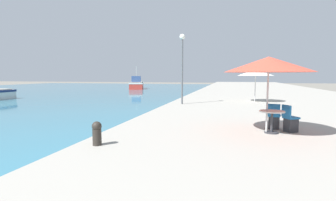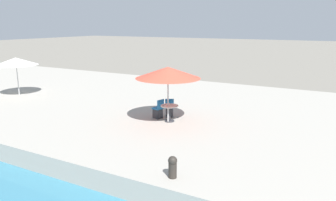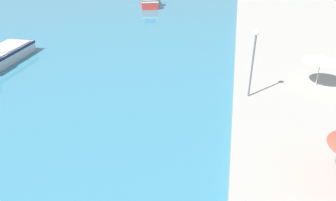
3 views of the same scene
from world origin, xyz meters
TOP-DOWN VIEW (x-y plane):
  - water_basin at (-28.00, 37.00)m, footprint 56.00×90.00m
  - quay_promenade at (8.00, 37.00)m, footprint 16.00×90.00m
  - fishing_boat_mid at (-13.81, 51.91)m, footprint 4.56×7.71m
  - cafe_umbrella_white at (5.82, 23.54)m, footprint 2.53×2.53m
  - lamppost at (1.00, 20.83)m, footprint 0.36×0.36m

SIDE VIEW (x-z plane):
  - water_basin at x=-28.00m, z-range 0.00..0.04m
  - quay_promenade at x=8.00m, z-range 0.00..0.76m
  - fishing_boat_mid at x=-13.81m, z-range -1.28..3.08m
  - cafe_umbrella_white at x=5.82m, z-range 1.69..4.00m
  - lamppost at x=1.00m, z-range 1.57..6.13m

